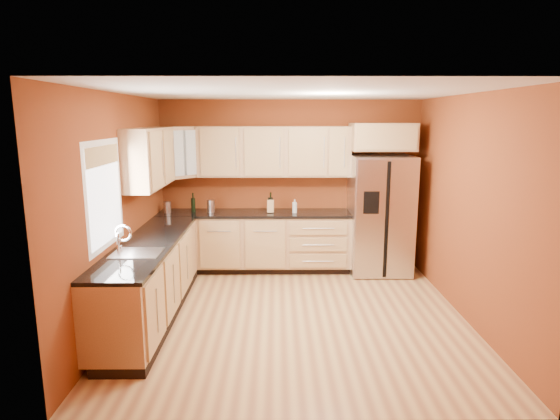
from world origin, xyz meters
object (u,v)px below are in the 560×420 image
(soap_dispenser, at_px, (295,206))
(wine_bottle_a, at_px, (193,202))
(refrigerator, at_px, (380,215))
(knife_block, at_px, (271,206))
(canister_left, at_px, (167,207))

(soap_dispenser, bearing_deg, wine_bottle_a, 177.08)
(refrigerator, bearing_deg, knife_block, 178.69)
(refrigerator, relative_size, soap_dispenser, 8.87)
(soap_dispenser, bearing_deg, knife_block, 176.99)
(knife_block, height_order, soap_dispenser, soap_dispenser)
(canister_left, relative_size, wine_bottle_a, 0.60)
(refrigerator, bearing_deg, soap_dispenser, 179.17)
(knife_block, bearing_deg, canister_left, -174.80)
(wine_bottle_a, height_order, knife_block, wine_bottle_a)
(refrigerator, xyz_separation_m, knife_block, (-1.65, 0.04, 0.13))
(canister_left, xyz_separation_m, wine_bottle_a, (0.37, 0.09, 0.06))
(refrigerator, relative_size, canister_left, 10.23)
(refrigerator, distance_m, soap_dispenser, 1.30)
(wine_bottle_a, height_order, soap_dispenser, wine_bottle_a)
(canister_left, height_order, knife_block, knife_block)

